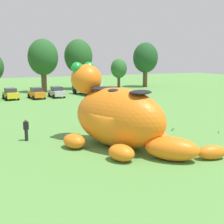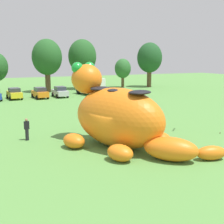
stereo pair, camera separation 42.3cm
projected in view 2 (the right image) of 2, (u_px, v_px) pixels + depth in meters
name	position (u px, v px, depth m)	size (l,w,h in m)	color
ground_plane	(110.00, 150.00, 20.17)	(160.00, 160.00, 0.00)	#568E42
giant_inflatable_creature	(118.00, 117.00, 20.49)	(8.90, 10.26, 5.92)	orange
car_yellow	(14.00, 93.00, 44.81)	(2.15, 4.20, 1.72)	yellow
car_orange	(40.00, 93.00, 45.66)	(2.19, 4.23, 1.72)	orange
car_silver	(60.00, 92.00, 47.08)	(2.02, 4.14, 1.72)	#B7BABF
box_truck	(90.00, 86.00, 49.65)	(3.36, 6.67, 2.95)	#333842
tree_centre	(47.00, 57.00, 53.16)	(5.42, 5.42, 9.62)	brown
tree_centre_right	(82.00, 57.00, 58.16)	(5.56, 5.56, 9.87)	brown
tree_mid_right	(123.00, 69.00, 62.10)	(3.42, 3.42, 6.07)	brown
tree_right	(150.00, 58.00, 62.78)	(5.34, 5.34, 9.47)	brown
spectator_near_inflatable	(27.00, 129.00, 22.31)	(0.38, 0.26, 1.71)	black
spectator_mid_field	(104.00, 122.00, 24.86)	(0.38, 0.26, 1.71)	#726656
spectator_by_cars	(101.00, 119.00, 25.91)	(0.38, 0.26, 1.71)	black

